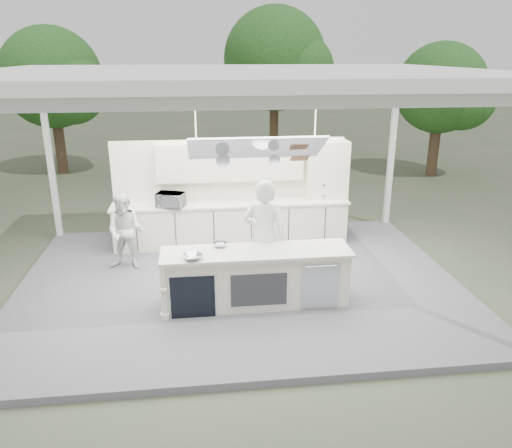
{
  "coord_description": "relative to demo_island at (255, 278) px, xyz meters",
  "views": [
    {
      "loc": [
        -0.71,
        -8.35,
        4.14
      ],
      "look_at": [
        0.35,
        0.4,
        1.07
      ],
      "focal_mm": 35.0,
      "sensor_mm": 36.0,
      "label": 1
    }
  ],
  "objects": [
    {
      "name": "stage_deck",
      "position": [
        -0.18,
        0.91,
        -0.54
      ],
      "size": [
        8.0,
        6.0,
        0.12
      ],
      "primitive_type": "cube",
      "color": "#55555A",
      "rests_on": "ground"
    },
    {
      "name": "toaster_oven",
      "position": [
        -1.45,
        2.61,
        0.63
      ],
      "size": [
        0.64,
        0.53,
        0.3
      ],
      "primitive_type": "imported",
      "rotation": [
        0.0,
        0.0,
        -0.34
      ],
      "color": "silver",
      "rests_on": "back_counter"
    },
    {
      "name": "tent",
      "position": [
        -0.18,
        0.9,
        3.11
      ],
      "size": [
        8.2,
        6.2,
        3.86
      ],
      "color": "white",
      "rests_on": "ground"
    },
    {
      "name": "bowl_large",
      "position": [
        -1.01,
        -0.22,
        0.51
      ],
      "size": [
        0.4,
        0.4,
        0.08
      ],
      "primitive_type": "imported",
      "rotation": [
        0.0,
        0.0,
        0.35
      ],
      "color": "#B7B8BE",
      "rests_on": "demo_island"
    },
    {
      "name": "tree_cluster",
      "position": [
        -0.34,
        10.68,
        2.69
      ],
      "size": [
        19.55,
        9.4,
        5.85
      ],
      "color": "#4E3A27",
      "rests_on": "ground"
    },
    {
      "name": "demo_island",
      "position": [
        0.0,
        0.0,
        0.0
      ],
      "size": [
        3.1,
        0.79,
        0.95
      ],
      "color": "white",
      "rests_on": "stage_deck"
    },
    {
      "name": "head_chef",
      "position": [
        0.22,
        0.48,
        0.53
      ],
      "size": [
        0.84,
        0.67,
        2.02
      ],
      "primitive_type": "imported",
      "rotation": [
        0.0,
        0.0,
        2.85
      ],
      "color": "white",
      "rests_on": "stage_deck"
    },
    {
      "name": "ground",
      "position": [
        -0.18,
        0.91,
        -0.6
      ],
      "size": [
        90.0,
        90.0,
        0.0
      ],
      "primitive_type": "plane",
      "color": "#444A33",
      "rests_on": "ground"
    },
    {
      "name": "bowl_small",
      "position": [
        -0.55,
        0.26,
        0.51
      ],
      "size": [
        0.25,
        0.25,
        0.07
      ],
      "primitive_type": "imported",
      "rotation": [
        0.0,
        0.0,
        0.1
      ],
      "color": "#B0B3B7",
      "rests_on": "demo_island"
    },
    {
      "name": "back_wall_unit",
      "position": [
        0.27,
        3.03,
        0.98
      ],
      "size": [
        5.05,
        0.48,
        2.25
      ],
      "color": "white",
      "rests_on": "stage_deck"
    },
    {
      "name": "sous_chef",
      "position": [
        -2.28,
        1.76,
        0.28
      ],
      "size": [
        0.84,
        0.72,
        1.5
      ],
      "primitive_type": "imported",
      "rotation": [
        0.0,
        0.0,
        -0.23
      ],
      "color": "silver",
      "rests_on": "stage_deck"
    },
    {
      "name": "back_counter",
      "position": [
        -0.18,
        2.81,
        0.0
      ],
      "size": [
        5.08,
        0.72,
        0.95
      ],
      "color": "white",
      "rests_on": "stage_deck"
    }
  ]
}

